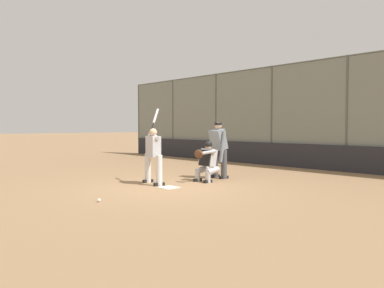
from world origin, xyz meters
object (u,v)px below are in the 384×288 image
catcher_behind_plate (206,160)px  batter_at_plate (153,154)px  baseball_loose (99,200)px  spare_bat_near_backstop (220,165)px  umpire_home (218,148)px

catcher_behind_plate → batter_at_plate: bearing=62.7°
batter_at_plate → baseball_loose: 2.64m
batter_at_plate → baseball_loose: batter_at_plate is taller
batter_at_plate → spare_bat_near_backstop: 5.22m
umpire_home → spare_bat_near_backstop: 3.68m
umpire_home → spare_bat_near_backstop: (2.37, -2.68, -0.85)m
spare_bat_near_backstop → umpire_home: bearing=19.4°
spare_bat_near_backstop → baseball_loose: size_ratio=11.51×
batter_at_plate → spare_bat_near_backstop: (1.96, -4.77, -0.77)m
batter_at_plate → umpire_home: bearing=-90.3°
catcher_behind_plate → baseball_loose: bearing=96.0°
catcher_behind_plate → spare_bat_near_backstop: catcher_behind_plate is taller
umpire_home → baseball_loose: (-0.75, 4.34, -0.85)m
batter_at_plate → spare_bat_near_backstop: batter_at_plate is taller
umpire_home → spare_bat_near_backstop: bearing=-42.1°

